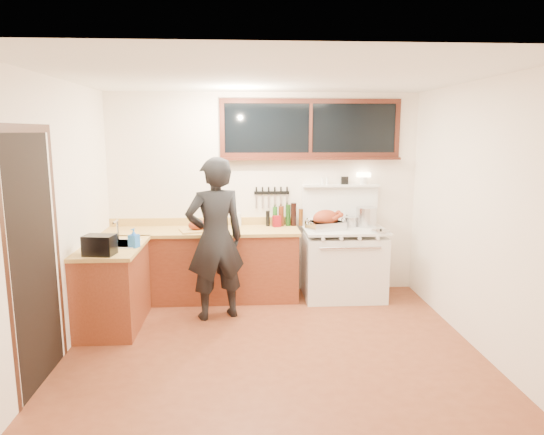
{
  "coord_description": "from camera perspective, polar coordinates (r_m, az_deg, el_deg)",
  "views": [
    {
      "loc": [
        -0.28,
        -4.53,
        2.11
      ],
      "look_at": [
        0.05,
        0.85,
        1.15
      ],
      "focal_mm": 32.0,
      "sensor_mm": 36.0,
      "label": 1
    }
  ],
  "objects": [
    {
      "name": "coffee_tin",
      "position": [
        6.22,
        0.55,
        -0.45
      ],
      "size": [
        0.11,
        0.1,
        0.14
      ],
      "color": "maroon",
      "rests_on": "counter_back"
    },
    {
      "name": "pitcher",
      "position": [
        6.29,
        -4.04,
        -0.23
      ],
      "size": [
        0.09,
        0.09,
        0.17
      ],
      "color": "white",
      "rests_on": "counter_back"
    },
    {
      "name": "vintage_stove",
      "position": [
        6.29,
        8.39,
        -5.14
      ],
      "size": [
        1.02,
        0.74,
        1.58
      ],
      "color": "white",
      "rests_on": "ground"
    },
    {
      "name": "counter_left",
      "position": [
        5.6,
        -18.2,
        -7.65
      ],
      "size": [
        0.64,
        1.09,
        0.9
      ],
      "color": "maroon",
      "rests_on": "ground"
    },
    {
      "name": "room_shell",
      "position": [
        4.56,
        0.03,
        4.32
      ],
      "size": [
        4.1,
        3.6,
        2.65
      ],
      "color": "white",
      "rests_on": "ground"
    },
    {
      "name": "man",
      "position": [
        5.48,
        -6.69,
        -2.53
      ],
      "size": [
        0.78,
        0.64,
        1.84
      ],
      "color": "black",
      "rests_on": "ground"
    },
    {
      "name": "saucepan",
      "position": [
        6.31,
        9.2,
        -0.49
      ],
      "size": [
        0.18,
        0.3,
        0.13
      ],
      "color": "silver",
      "rests_on": "vintage_stove"
    },
    {
      "name": "left_doorway",
      "position": [
        4.45,
        -26.09,
        -4.24
      ],
      "size": [
        0.02,
        1.04,
        2.17
      ],
      "color": "black",
      "rests_on": "ground"
    },
    {
      "name": "back_window",
      "position": [
        6.31,
        4.57,
        9.65
      ],
      "size": [
        2.32,
        0.13,
        0.77
      ],
      "color": "black",
      "rests_on": "room_shell"
    },
    {
      "name": "cutting_board",
      "position": [
        6.03,
        -8.7,
        -1.07
      ],
      "size": [
        0.49,
        0.43,
        0.14
      ],
      "color": "tan",
      "rests_on": "counter_back"
    },
    {
      "name": "knife_strip",
      "position": [
        6.32,
        -0.04,
        2.83
      ],
      "size": [
        0.46,
        0.03,
        0.28
      ],
      "color": "black",
      "rests_on": "room_shell"
    },
    {
      "name": "stockpot",
      "position": [
        6.35,
        11.06,
        0.08
      ],
      "size": [
        0.29,
        0.29,
        0.25
      ],
      "color": "silver",
      "rests_on": "vintage_stove"
    },
    {
      "name": "ground_plane",
      "position": [
        5.01,
        0.03,
        -14.94
      ],
      "size": [
        4.0,
        3.5,
        0.02
      ],
      "primitive_type": "cube",
      "color": "brown"
    },
    {
      "name": "bottle_cluster",
      "position": [
        6.28,
        1.64,
        0.2
      ],
      "size": [
        0.48,
        0.07,
        0.3
      ],
      "color": "black",
      "rests_on": "counter_back"
    },
    {
      "name": "pot_lid",
      "position": [
        6.05,
        12.68,
        -1.56
      ],
      "size": [
        0.29,
        0.29,
        0.04
      ],
      "color": "silver",
      "rests_on": "vintage_stove"
    },
    {
      "name": "roast_turkey",
      "position": [
        6.1,
        6.37,
        -0.44
      ],
      "size": [
        0.5,
        0.43,
        0.25
      ],
      "color": "silver",
      "rests_on": "vintage_stove"
    },
    {
      "name": "soap_bottle",
      "position": [
        5.31,
        -15.94,
        -2.33
      ],
      "size": [
        0.12,
        0.12,
        0.2
      ],
      "color": "blue",
      "rests_on": "counter_left"
    },
    {
      "name": "sink_unit",
      "position": [
        5.56,
        -18.03,
        -3.53
      ],
      "size": [
        0.5,
        0.45,
        0.37
      ],
      "color": "white",
      "rests_on": "counter_left"
    },
    {
      "name": "toaster",
      "position": [
        5.09,
        -19.63,
        -3.07
      ],
      "size": [
        0.32,
        0.24,
        0.2
      ],
      "color": "black",
      "rests_on": "counter_left"
    },
    {
      "name": "counter_back",
      "position": [
        6.23,
        -8.21,
        -5.43
      ],
      "size": [
        2.44,
        0.64,
        1.0
      ],
      "color": "maroon",
      "rests_on": "ground"
    }
  ]
}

